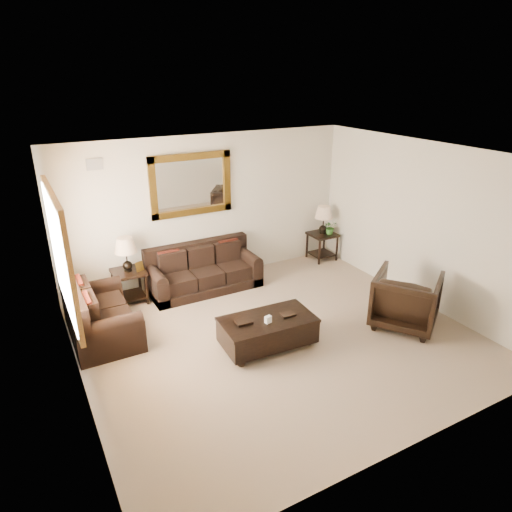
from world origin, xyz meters
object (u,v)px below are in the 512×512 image
sofa (203,273)px  loveseat (98,317)px  end_table_left (127,261)px  end_table_right (323,225)px  coffee_table (267,329)px  armchair (406,297)px

sofa → loveseat: loveseat is taller
end_table_left → end_table_right: bearing=0.1°
loveseat → end_table_left: end_table_left is taller
sofa → coffee_table: (0.07, -2.22, -0.01)m
end_table_right → coffee_table: size_ratio=0.84×
loveseat → armchair: armchair is taller
sofa → coffee_table: size_ratio=1.45×
loveseat → end_table_right: end_table_right is taller
end_table_right → coffee_table: 3.55m
coffee_table → armchair: armchair is taller
loveseat → sofa: bearing=-68.6°
end_table_left → coffee_table: bearing=-59.2°
sofa → end_table_left: size_ratio=1.69×
sofa → coffee_table: bearing=-88.1°
loveseat → end_table_right: size_ratio=1.34×
coffee_table → sofa: bearing=94.9°
end_table_right → armchair: end_table_right is taller
armchair → end_table_right: bearing=-43.7°
loveseat → end_table_right: bearing=-79.5°
end_table_left → armchair: 4.54m
sofa → end_table_left: (-1.31, 0.09, 0.47)m
sofa → coffee_table: sofa is taller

